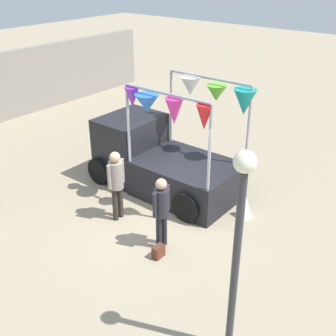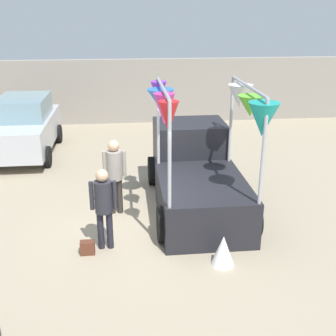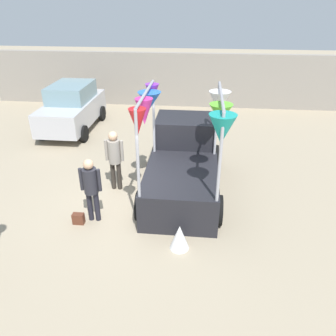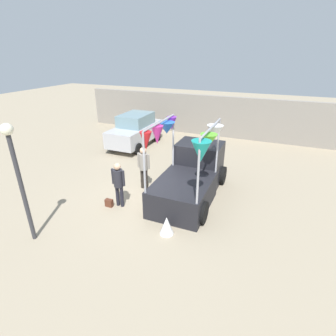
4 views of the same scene
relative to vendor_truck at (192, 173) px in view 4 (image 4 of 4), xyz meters
name	(u,v)px [view 4 (image 4 of 4)]	position (x,y,z in m)	size (l,w,h in m)	color
ground_plane	(148,200)	(-1.36, -1.11, -0.91)	(60.00, 60.00, 0.00)	gray
vendor_truck	(192,173)	(0.00, 0.00, 0.00)	(2.52, 4.19, 3.08)	black
parked_car	(135,130)	(-4.88, 4.29, 0.04)	(1.88, 4.00, 1.88)	#B7B7BC
person_customer	(118,181)	(-2.12, -1.86, 0.12)	(0.53, 0.34, 1.69)	black
person_vendor	(144,164)	(-1.93, -0.32, 0.18)	(0.53, 0.34, 1.79)	#2D2823
handbag	(109,203)	(-2.47, -2.06, -0.77)	(0.28, 0.16, 0.28)	#592D1E
street_lamp	(16,167)	(-3.54, -4.46, 1.46)	(0.32, 0.32, 3.58)	#333338
brick_boundary_wall	(210,116)	(-1.36, 8.13, 0.39)	(18.00, 0.36, 2.60)	gray
folded_kite_bundle_white	(167,225)	(0.08, -2.69, -0.61)	(0.44, 0.44, 0.60)	white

